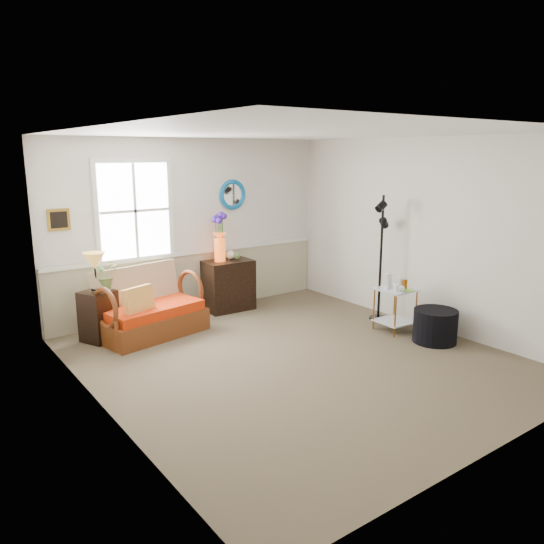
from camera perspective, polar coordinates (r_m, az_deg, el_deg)
floor at (r=6.36m, az=2.56°, el=-9.36°), size 4.50×5.00×0.01m
ceiling at (r=5.90m, az=2.81°, el=14.77°), size 4.50×5.00×0.01m
walls at (r=5.99m, az=2.68°, el=2.25°), size 4.51×5.01×2.60m
wainscot at (r=8.21m, az=-8.29°, el=-1.08°), size 4.46×0.02×0.90m
chair_rail at (r=8.10m, az=-8.37°, el=2.14°), size 4.46×0.04×0.06m
window at (r=7.63m, az=-14.54°, el=6.39°), size 1.14×0.06×1.44m
picture at (r=7.33m, az=-21.98°, el=5.24°), size 0.28×0.03×0.28m
mirror at (r=8.35m, az=-4.29°, el=8.30°), size 0.47×0.07×0.47m
loveseat at (r=7.21m, az=-12.96°, el=-3.19°), size 1.50×1.03×0.90m
throw_pillow at (r=6.96m, az=-14.12°, el=-3.32°), size 0.44×0.25×0.43m
lamp_stand at (r=7.21m, az=-18.15°, el=-4.52°), size 0.49×0.49×0.66m
table_lamp at (r=7.07m, az=-18.48°, el=-0.01°), size 0.33×0.33×0.50m
potted_plant at (r=7.18m, az=-17.54°, el=-0.57°), size 0.44×0.47×0.30m
cabinet at (r=8.21m, az=-4.71°, el=-1.42°), size 0.74×0.50×0.78m
flower_vase at (r=8.02m, az=-5.66°, el=3.70°), size 0.28×0.28×0.73m
side_table at (r=7.42m, az=13.07°, el=-3.98°), size 0.49×0.49×0.59m
tabletop_items at (r=7.30m, az=13.39°, el=-0.99°), size 0.37×0.37×0.22m
floor_lamp at (r=7.75m, az=11.62°, el=1.42°), size 0.27×0.27×1.81m
ottoman at (r=7.15m, az=17.14°, el=-5.56°), size 0.60×0.60×0.43m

